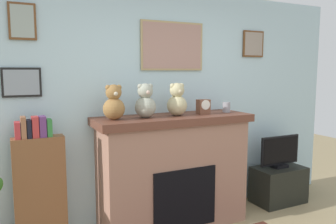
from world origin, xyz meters
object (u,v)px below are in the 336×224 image
at_px(mantel_clock, 203,107).
at_px(teddy_bear_grey, 145,102).
at_px(teddy_bear_brown, 114,104).
at_px(candle_jar, 226,107).
at_px(fireplace, 173,171).
at_px(tv_stand, 278,185).
at_px(teddy_bear_tan, 177,101).
at_px(bookshelf, 40,190).
at_px(television, 280,152).

relative_size(mantel_clock, teddy_bear_grey, 0.46).
bearing_deg(teddy_bear_brown, candle_jar, 0.02).
distance_m(fireplace, teddy_bear_grey, 0.83).
xyz_separation_m(fireplace, tv_stand, (1.52, -0.03, -0.39)).
bearing_deg(teddy_bear_tan, candle_jar, 0.04).
height_order(fireplace, teddy_bear_grey, teddy_bear_grey).
xyz_separation_m(bookshelf, mantel_clock, (1.72, -0.09, 0.71)).
bearing_deg(mantel_clock, teddy_bear_tan, 179.79).
height_order(television, teddy_bear_brown, teddy_bear_brown).
xyz_separation_m(fireplace, teddy_bear_grey, (-0.33, -0.02, 0.77)).
bearing_deg(fireplace, bookshelf, 176.89).
height_order(television, mantel_clock, mantel_clock).
height_order(television, candle_jar, candle_jar).
height_order(tv_stand, television, television).
bearing_deg(tv_stand, television, -90.00).
xyz_separation_m(teddy_bear_brown, teddy_bear_tan, (0.69, -0.00, 0.00)).
bearing_deg(bookshelf, mantel_clock, -3.10).
height_order(candle_jar, teddy_bear_brown, teddy_bear_brown).
xyz_separation_m(tv_stand, mantel_clock, (-1.16, 0.01, 1.08)).
height_order(tv_stand, teddy_bear_grey, teddy_bear_grey).
distance_m(candle_jar, mantel_clock, 0.32).
bearing_deg(tv_stand, bookshelf, 178.01).
bearing_deg(teddy_bear_grey, television, -0.30).
relative_size(fireplace, bookshelf, 1.32).
distance_m(bookshelf, teddy_bear_brown, 1.05).
bearing_deg(television, candle_jar, 179.32).
bearing_deg(tv_stand, candle_jar, 179.42).
bearing_deg(teddy_bear_tan, fireplace, 151.10).
relative_size(fireplace, candle_jar, 14.49).
bearing_deg(teddy_bear_grey, teddy_bear_brown, 180.00).
bearing_deg(teddy_bear_grey, mantel_clock, -0.10).
height_order(candle_jar, mantel_clock, mantel_clock).
relative_size(bookshelf, mantel_clock, 8.11).
relative_size(tv_stand, candle_jar, 5.64).
bearing_deg(fireplace, teddy_bear_brown, -178.43).
relative_size(television, candle_jar, 5.10).
relative_size(teddy_bear_brown, teddy_bear_grey, 0.99).
distance_m(tv_stand, television, 0.43).
height_order(bookshelf, teddy_bear_grey, teddy_bear_grey).
xyz_separation_m(candle_jar, teddy_bear_tan, (-0.64, -0.00, 0.10)).
xyz_separation_m(bookshelf, television, (2.88, -0.10, 0.07)).
bearing_deg(television, teddy_bear_tan, 179.63).
bearing_deg(television, mantel_clock, 179.59).
distance_m(bookshelf, teddy_bear_tan, 1.60).
height_order(candle_jar, teddy_bear_grey, teddy_bear_grey).
bearing_deg(tv_stand, teddy_bear_brown, 179.79).
distance_m(bookshelf, teddy_bear_grey, 1.30).
distance_m(bookshelf, candle_jar, 2.15).
xyz_separation_m(mantel_clock, teddy_bear_tan, (-0.33, 0.00, 0.08)).
xyz_separation_m(television, teddy_bear_grey, (-1.85, 0.01, 0.72)).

